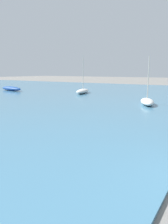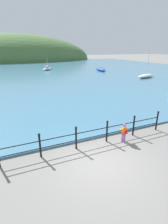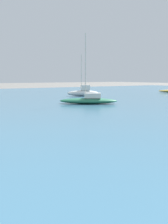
# 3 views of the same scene
# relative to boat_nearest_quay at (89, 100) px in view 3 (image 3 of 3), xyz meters

# --- Properties ---
(boat_nearest_quay) EXTENTS (4.12, 4.72, 5.69)m
(boat_nearest_quay) POSITION_rel_boat_nearest_quay_xyz_m (0.00, 0.00, 0.00)
(boat_nearest_quay) COLOR #287551
(boat_nearest_quay) RESTS_ON water
(boat_far_right) EXTENTS (2.40, 3.78, 4.77)m
(boat_far_right) POSITION_rel_boat_nearest_quay_xyz_m (-7.75, 4.80, 0.13)
(boat_far_right) COLOR silver
(boat_far_right) RESTS_ON water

